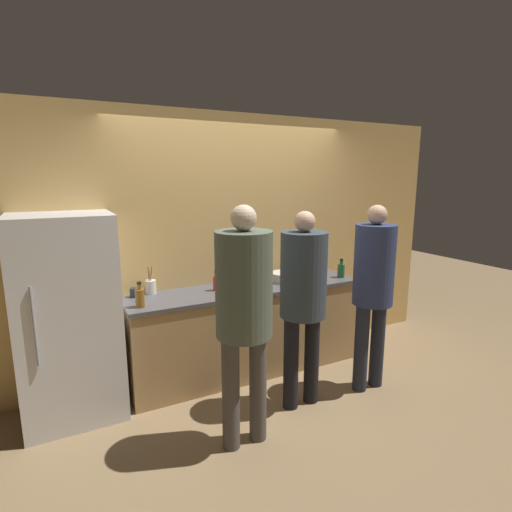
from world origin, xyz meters
name	(u,v)px	position (x,y,z in m)	size (l,w,h in m)	color
ground_plane	(263,384)	(0.00, 0.00, 0.00)	(14.00, 14.00, 0.00)	#8C704C
wall_back	(234,243)	(0.00, 0.64, 1.30)	(5.20, 0.06, 2.60)	#E0B266
counter	(247,329)	(0.00, 0.34, 0.45)	(2.41, 0.62, 0.90)	tan
refrigerator	(69,319)	(-1.62, 0.30, 0.85)	(0.77, 0.66, 1.70)	white
person_left	(244,302)	(-0.52, -0.69, 1.11)	(0.40, 0.40, 1.80)	#4C4742
person_center	(303,290)	(0.15, -0.44, 1.04)	(0.39, 0.39, 1.71)	black
person_right	(373,281)	(0.87, -0.49, 1.05)	(0.36, 0.36, 1.74)	#232838
fruit_bowl	(284,277)	(0.45, 0.36, 0.95)	(0.29, 0.29, 0.13)	beige
utensil_crock	(151,286)	(-0.90, 0.55, 0.97)	(0.10, 0.10, 0.26)	silver
bottle_green	(341,270)	(1.09, 0.22, 0.98)	(0.08, 0.08, 0.20)	#236033
bottle_red	(216,283)	(-0.32, 0.36, 0.98)	(0.06, 0.06, 0.20)	red
bottle_amber	(140,297)	(-1.07, 0.19, 0.98)	(0.08, 0.08, 0.22)	brown
cup_black	(134,293)	(-1.07, 0.50, 0.94)	(0.08, 0.08, 0.09)	#28282D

